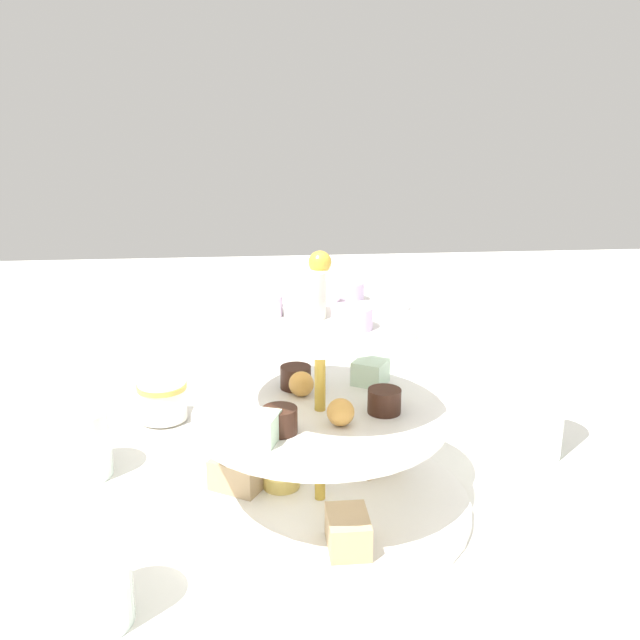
# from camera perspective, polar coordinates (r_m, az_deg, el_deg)

# --- Properties ---
(ground_plane) EXTENTS (2.40, 2.40, 0.00)m
(ground_plane) POSITION_cam_1_polar(r_m,az_deg,el_deg) (0.69, -0.00, -14.79)
(ground_plane) COLOR silver
(tiered_serving_stand) EXTENTS (0.28, 0.28, 0.25)m
(tiered_serving_stand) POSITION_cam_1_polar(r_m,az_deg,el_deg) (0.66, -0.06, -9.01)
(tiered_serving_stand) COLOR white
(tiered_serving_stand) RESTS_ON ground_plane
(water_glass_tall_right) EXTENTS (0.07, 0.07, 0.14)m
(water_glass_tall_right) POSITION_cam_1_polar(r_m,az_deg,el_deg) (0.79, 16.73, -5.70)
(water_glass_tall_right) COLOR silver
(water_glass_tall_right) RESTS_ON ground_plane
(water_glass_short_left) EXTENTS (0.06, 0.06, 0.07)m
(water_glass_short_left) POSITION_cam_1_polar(r_m,az_deg,el_deg) (0.77, -18.79, -9.35)
(water_glass_short_left) COLOR silver
(water_glass_short_left) RESTS_ON ground_plane
(teacup_with_saucer) EXTENTS (0.09, 0.09, 0.05)m
(teacup_with_saucer) POSITION_cam_1_polar(r_m,az_deg,el_deg) (0.87, -12.48, -6.58)
(teacup_with_saucer) COLOR white
(teacup_with_saucer) RESTS_ON ground_plane
(butter_knife_right) EXTENTS (0.17, 0.04, 0.00)m
(butter_knife_right) POSITION_cam_1_polar(r_m,az_deg,el_deg) (0.97, 0.35, -5.29)
(butter_knife_right) COLOR silver
(butter_knife_right) RESTS_ON ground_plane
(water_glass_mid_back) EXTENTS (0.06, 0.06, 0.09)m
(water_glass_mid_back) POSITION_cam_1_polar(r_m,az_deg,el_deg) (0.57, -18.07, -18.59)
(water_glass_mid_back) COLOR silver
(water_glass_mid_back) RESTS_ON ground_plane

